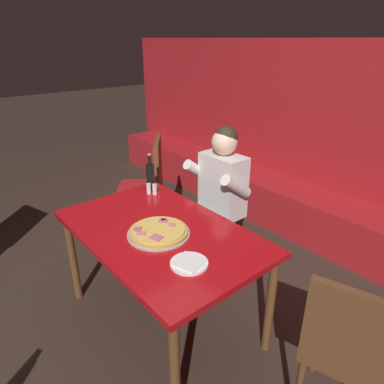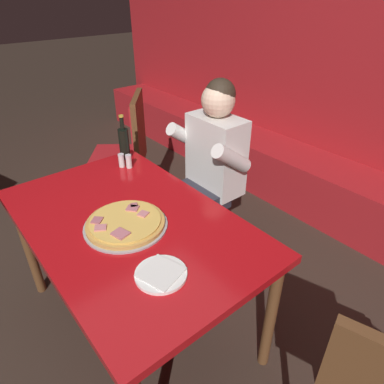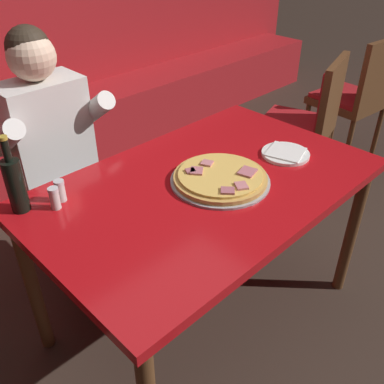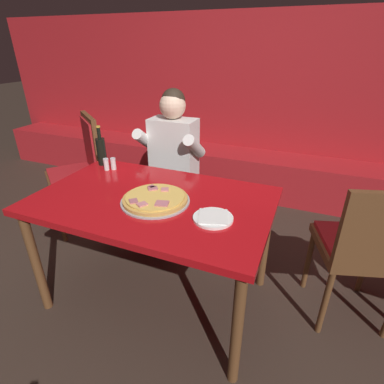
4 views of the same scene
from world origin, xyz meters
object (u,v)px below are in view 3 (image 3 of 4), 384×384
object	(u,v)px
shaker_oregano	(55,199)
plate_white_paper	(286,153)
pizza	(220,178)
main_dining_table	(206,198)
dining_chair_far_left	(307,120)
dining_chair_by_booth	(359,93)
diner_seated_blue_shirt	(59,154)
shaker_black_pepper	(61,192)
beer_bottle	(15,184)

from	to	relation	value
shaker_oregano	plate_white_paper	bearing A→B (deg)	-20.72
pizza	plate_white_paper	world-z (taller)	pizza
main_dining_table	dining_chair_far_left	xyz separation A→B (m)	(1.19, 0.27, -0.11)
pizza	shaker_oregano	distance (m)	0.63
shaker_oregano	dining_chair_by_booth	size ratio (longest dim) A/B	0.09
diner_seated_blue_shirt	dining_chair_far_left	size ratio (longest dim) A/B	1.32
plate_white_paper	dining_chair_by_booth	size ratio (longest dim) A/B	0.21
pizza	dining_chair_by_booth	bearing A→B (deg)	9.44
pizza	shaker_black_pepper	xyz separation A→B (m)	(-0.52, 0.33, 0.02)
pizza	shaker_oregano	size ratio (longest dim) A/B	4.62
pizza	beer_bottle	xyz separation A→B (m)	(-0.65, 0.38, 0.09)
plate_white_paper	dining_chair_by_booth	xyz separation A→B (m)	(1.44, 0.35, -0.19)
beer_bottle	diner_seated_blue_shirt	world-z (taller)	diner_seated_blue_shirt
shaker_oregano	main_dining_table	bearing A→B (deg)	-26.48
shaker_black_pepper	diner_seated_blue_shirt	bearing A→B (deg)	62.46
plate_white_paper	dining_chair_far_left	bearing A→B (deg)	24.77
shaker_black_pepper	dining_chair_far_left	xyz separation A→B (m)	(1.67, -0.02, -0.23)
dining_chair_by_booth	shaker_black_pepper	bearing A→B (deg)	179.38
shaker_black_pepper	dining_chair_far_left	world-z (taller)	dining_chair_far_left
shaker_oregano	shaker_black_pepper	bearing A→B (deg)	36.21
shaker_oregano	diner_seated_blue_shirt	xyz separation A→B (m)	(0.27, 0.47, -0.10)
diner_seated_blue_shirt	plate_white_paper	bearing A→B (deg)	-51.40
plate_white_paper	dining_chair_far_left	size ratio (longest dim) A/B	0.22
shaker_oregano	dining_chair_far_left	world-z (taller)	dining_chair_far_left
pizza	shaker_black_pepper	distance (m)	0.61
shaker_black_pepper	diner_seated_blue_shirt	size ratio (longest dim) A/B	0.07
dining_chair_far_left	dining_chair_by_booth	bearing A→B (deg)	-0.72
dining_chair_by_booth	plate_white_paper	bearing A→B (deg)	-166.17
beer_bottle	dining_chair_far_left	xyz separation A→B (m)	(1.80, -0.07, -0.30)
dining_chair_by_booth	diner_seated_blue_shirt	bearing A→B (deg)	167.44
shaker_oregano	dining_chair_far_left	bearing A→B (deg)	0.42
plate_white_paper	dining_chair_far_left	distance (m)	0.89
main_dining_table	pizza	xyz separation A→B (m)	(0.04, -0.04, 0.10)
main_dining_table	plate_white_paper	world-z (taller)	plate_white_paper
beer_bottle	pizza	bearing A→B (deg)	-30.07
pizza	shaker_oregano	world-z (taller)	shaker_oregano
pizza	plate_white_paper	xyz separation A→B (m)	(0.37, -0.05, -0.01)
plate_white_paper	shaker_black_pepper	world-z (taller)	shaker_black_pepper
pizza	beer_bottle	world-z (taller)	beer_bottle
plate_white_paper	shaker_black_pepper	xyz separation A→B (m)	(-0.88, 0.38, 0.03)
dining_chair_far_left	pizza	bearing A→B (deg)	-165.02
beer_bottle	diner_seated_blue_shirt	xyz separation A→B (m)	(0.36, 0.39, -0.17)
shaker_black_pepper	diner_seated_blue_shirt	xyz separation A→B (m)	(0.23, 0.44, -0.10)
beer_bottle	shaker_black_pepper	bearing A→B (deg)	-21.03
pizza	diner_seated_blue_shirt	world-z (taller)	diner_seated_blue_shirt
main_dining_table	shaker_black_pepper	size ratio (longest dim) A/B	16.21
pizza	shaker_black_pepper	world-z (taller)	shaker_black_pepper
plate_white_paper	dining_chair_by_booth	distance (m)	1.49
plate_white_paper	beer_bottle	world-z (taller)	beer_bottle
shaker_black_pepper	dining_chair_far_left	distance (m)	1.68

